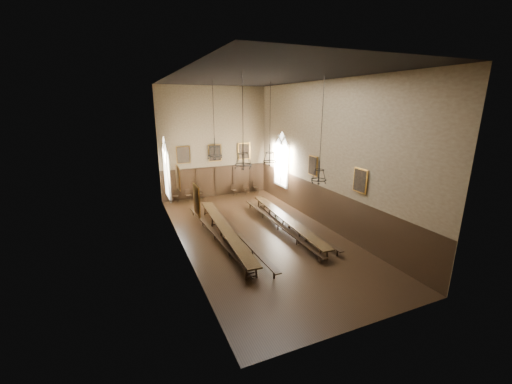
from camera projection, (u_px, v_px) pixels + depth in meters
floor at (258, 234)px, 19.04m from camera, size 9.00×18.00×0.02m
ceiling at (258, 77)px, 16.58m from camera, size 9.00×18.00×0.02m
wall_back at (214, 143)px, 25.77m from camera, size 9.00×0.02×9.00m
wall_front at (373, 207)px, 9.85m from camera, size 9.00×0.02×9.00m
wall_left at (178, 167)px, 16.09m from camera, size 0.02×18.00×9.00m
wall_right at (324, 156)px, 19.53m from camera, size 0.02×18.00×9.00m
wainscot_panelling at (258, 215)px, 18.69m from camera, size 9.00×18.00×2.50m
table_left at (225, 233)px, 18.13m from camera, size 1.19×10.09×0.78m
table_right at (286, 223)px, 19.68m from camera, size 1.22×9.72×0.76m
bench_left_outer at (215, 235)px, 18.17m from camera, size 0.82×10.00×0.45m
bench_left_inner at (236, 233)px, 18.46m from camera, size 0.45×10.76×0.48m
bench_right_inner at (278, 226)px, 19.57m from camera, size 0.32×10.04×0.45m
bench_right_outer at (294, 224)px, 19.86m from camera, size 0.60×9.15×0.41m
chair_0 at (176, 198)px, 25.23m from camera, size 0.55×0.55×0.99m
chair_1 at (189, 197)px, 25.52m from camera, size 0.52×0.52×0.94m
chair_2 at (200, 195)px, 25.98m from camera, size 0.48×0.48×0.95m
chair_5 at (234, 192)px, 27.13m from camera, size 0.49×0.49×0.87m
chair_6 at (246, 191)px, 27.42m from camera, size 0.46×0.46×0.88m
chair_7 at (256, 189)px, 27.90m from camera, size 0.49×0.49×1.00m
chandelier_back_left at (215, 151)px, 19.05m from camera, size 0.88×0.88×4.60m
chandelier_back_right at (270, 157)px, 21.10m from camera, size 0.94×0.94×5.31m
chandelier_front_left at (243, 158)px, 14.70m from camera, size 0.82×0.82×4.28m
chandelier_front_right at (319, 173)px, 16.27m from camera, size 0.81×0.81×5.34m
portrait_back_0 at (183, 155)px, 24.88m from camera, size 1.10×0.12×1.40m
portrait_back_1 at (215, 153)px, 25.87m from camera, size 1.10×0.12×1.40m
portrait_back_2 at (244, 151)px, 26.86m from camera, size 1.10×0.12×1.40m
portrait_left_0 at (178, 178)px, 17.24m from camera, size 0.12×1.00×1.30m
portrait_left_1 at (197, 200)px, 13.26m from camera, size 0.12×1.00×1.30m
portrait_right_0 at (313, 166)px, 20.58m from camera, size 0.12×1.00×1.30m
portrait_right_1 at (360, 181)px, 16.60m from camera, size 0.12×1.00×1.30m
window_right at (281, 159)px, 24.65m from camera, size 0.20×2.20×4.60m
window_left at (166, 168)px, 21.28m from camera, size 0.20×2.20×4.60m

